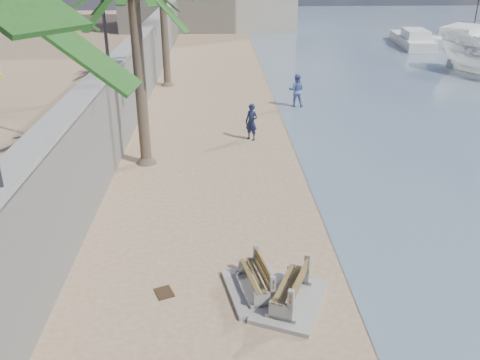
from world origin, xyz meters
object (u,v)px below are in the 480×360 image
person_a (251,119)px  person_b (296,89)px  bench_near (290,290)px  bench_far (256,280)px  yacht_near (466,37)px  sailboat_west (473,30)px  yacht_far (412,41)px

person_a → person_b: size_ratio=0.96×
person_b → bench_near: bearing=92.8°
person_a → bench_near: bearing=-51.8°
bench_far → person_a: (0.59, 10.90, 0.57)m
yacht_near → person_b: bearing=-178.7°
person_a → yacht_near: person_a is taller
sailboat_west → yacht_far: bearing=-141.0°
yacht_far → sailboat_west: sailboat_west is taller
person_a → person_b: person_b is taller
bench_near → person_b: 16.77m
yacht_near → bench_far: bearing=-167.8°
person_b → yacht_far: (13.03, 19.06, -0.60)m
yacht_far → bench_far: bearing=161.7°
yacht_far → sailboat_west: (9.02, 7.31, -0.01)m
yacht_near → person_a: bearing=-176.3°
person_b → yacht_near: person_b is taller
bench_near → sailboat_west: bearing=60.2°
bench_far → sailboat_west: (25.35, 42.45, -0.01)m
bench_near → person_a: size_ratio=1.32×
yacht_far → person_b: bearing=152.3°
bench_near → person_a: bearing=90.8°
person_a → person_b: bearing=99.8°
bench_near → yacht_far: yacht_far is taller
person_b → sailboat_west: size_ratio=0.20×
bench_near → bench_far: bearing=147.8°
bench_far → sailboat_west: size_ratio=0.22×
bench_far → sailboat_west: 49.44m
person_a → yacht_near: 34.26m
sailboat_west → person_b: bearing=-129.9°
yacht_far → bench_near: bearing=163.0°
person_a → sailboat_west: 40.10m
bench_far → person_b: size_ratio=1.11×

